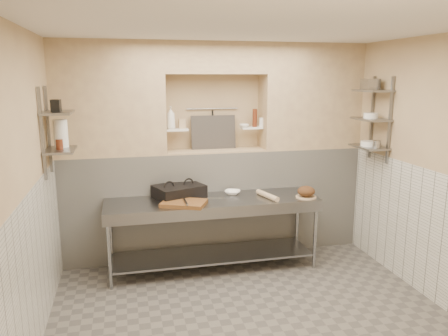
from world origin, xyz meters
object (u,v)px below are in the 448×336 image
object	(u,v)px
panini_press	(179,191)
cutting_board	(184,203)
jug_left	(61,134)
rolling_pin	(267,195)
bread_loaf	(306,191)
bottle_soap	(171,118)
bowl_alcove	(244,126)
mixing_bowl	(233,192)
prep_table	(213,220)

from	to	relation	value
panini_press	cutting_board	world-z (taller)	panini_press
jug_left	rolling_pin	bearing A→B (deg)	-1.68
cutting_board	bread_loaf	size ratio (longest dim) A/B	2.29
panini_press	jug_left	world-z (taller)	jug_left
panini_press	rolling_pin	xyz separation A→B (m)	(1.06, -0.27, -0.05)
bottle_soap	bowl_alcove	xyz separation A→B (m)	(0.97, 0.00, -0.12)
bottle_soap	cutting_board	bearing A→B (deg)	-85.35
mixing_bowl	bread_loaf	size ratio (longest dim) A/B	0.91
rolling_pin	bread_loaf	xyz separation A→B (m)	(0.48, -0.09, 0.05)
prep_table	panini_press	xyz separation A→B (m)	(-0.39, 0.19, 0.34)
panini_press	rolling_pin	world-z (taller)	panini_press
bread_loaf	jug_left	bearing A→B (deg)	176.88
panini_press	bowl_alcove	bearing A→B (deg)	-0.23
panini_press	bottle_soap	bearing A→B (deg)	75.86
bowl_alcove	bottle_soap	bearing A→B (deg)	-179.97
cutting_board	bread_loaf	distance (m)	1.52
bottle_soap	bowl_alcove	size ratio (longest dim) A/B	2.22
rolling_pin	mixing_bowl	bearing A→B (deg)	144.31
cutting_board	mixing_bowl	distance (m)	0.75
mixing_bowl	jug_left	distance (m)	2.17
bowl_alcove	jug_left	size ratio (longest dim) A/B	0.43
prep_table	bowl_alcove	xyz separation A→B (m)	(0.54, 0.54, 1.09)
prep_table	bread_loaf	world-z (taller)	bread_loaf
cutting_board	jug_left	distance (m)	1.57
cutting_board	bowl_alcove	xyz separation A→B (m)	(0.91, 0.68, 0.81)
bread_loaf	jug_left	distance (m)	2.95
prep_table	rolling_pin	xyz separation A→B (m)	(0.67, -0.08, 0.29)
bread_loaf	cutting_board	bearing A→B (deg)	179.22
cutting_board	bowl_alcove	world-z (taller)	bowl_alcove
panini_press	cutting_board	bearing A→B (deg)	-108.51
prep_table	cutting_board	bearing A→B (deg)	-159.16
rolling_pin	bread_loaf	world-z (taller)	bread_loaf
cutting_board	bowl_alcove	size ratio (longest dim) A/B	3.84
mixing_bowl	bread_loaf	xyz separation A→B (m)	(0.85, -0.36, 0.06)
rolling_pin	bread_loaf	bearing A→B (deg)	-10.21
rolling_pin	prep_table	bearing A→B (deg)	173.42
panini_press	jug_left	bearing A→B (deg)	167.80
bread_loaf	rolling_pin	bearing A→B (deg)	169.79
prep_table	panini_press	world-z (taller)	panini_press
bread_loaf	bowl_alcove	xyz separation A→B (m)	(-0.61, 0.70, 0.75)
bottle_soap	jug_left	distance (m)	1.38
prep_table	bread_loaf	size ratio (longest dim) A/B	11.99
mixing_bowl	rolling_pin	bearing A→B (deg)	-35.69
prep_table	rolling_pin	distance (m)	0.74
bottle_soap	panini_press	bearing A→B (deg)	-83.22
panini_press	bowl_alcove	xyz separation A→B (m)	(0.93, 0.35, 0.75)
jug_left	bottle_soap	bearing A→B (deg)	23.52
panini_press	bread_loaf	world-z (taller)	panini_press
bowl_alcove	bread_loaf	bearing A→B (deg)	-49.17
rolling_pin	bottle_soap	bearing A→B (deg)	150.69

